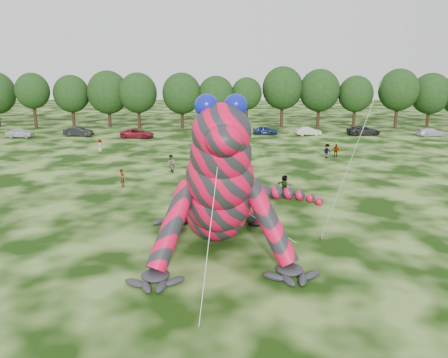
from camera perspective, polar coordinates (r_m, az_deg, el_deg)
ground at (r=22.09m, az=7.66°, el=-14.63°), size 240.00×240.00×0.00m
inflatable_gecko at (r=27.47m, az=-1.20°, el=1.94°), size 17.52×20.20×9.39m
tree_3 at (r=83.14m, az=-23.63°, el=9.36°), size 5.81×5.23×9.44m
tree_4 at (r=82.50m, az=-19.24°, el=9.59°), size 6.22×5.60×9.06m
tree_5 at (r=80.32m, az=-14.86°, el=10.06°), size 7.16×6.44×9.80m
tree_6 at (r=77.40m, az=-11.13°, el=10.00°), size 6.52×5.86×9.49m
tree_7 at (r=76.45m, az=-5.52°, el=10.15°), size 6.68×6.01×9.48m
tree_8 at (r=76.32m, az=-1.05°, el=10.00°), size 6.14×5.53×8.94m
tree_9 at (r=76.78m, az=2.96°, el=9.91°), size 5.27×4.74×8.68m
tree_10 at (r=78.51m, az=7.62°, el=10.58°), size 7.09×6.38×10.50m
tree_11 at (r=79.24m, az=12.31°, el=10.26°), size 7.01×6.31×10.07m
tree_12 at (r=80.38m, az=16.76°, el=9.64°), size 5.99×5.39×8.97m
tree_13 at (r=82.08m, az=21.75°, el=9.73°), size 6.83×6.15×10.13m
tree_14 at (r=86.06m, az=25.31°, el=9.31°), size 6.82×6.14×9.40m
car_0 at (r=73.55m, az=-25.11°, el=5.47°), size 4.14×1.85×1.38m
car_1 at (r=71.41m, az=-18.49°, el=5.90°), size 4.60×2.08×1.46m
car_2 at (r=67.50m, az=-11.26°, el=5.87°), size 5.23×2.82×1.39m
car_3 at (r=68.24m, az=-1.12°, el=6.24°), size 5.02×2.80×1.38m
car_4 at (r=69.87m, az=5.40°, el=6.36°), size 3.96×1.70×1.33m
car_5 at (r=70.09m, az=10.98°, el=6.16°), size 4.06×1.82×1.29m
car_6 at (r=72.38m, az=17.80°, el=6.05°), size 5.44×3.04×1.44m
car_7 at (r=74.97m, az=25.44°, el=5.55°), size 4.55×2.17×1.28m
spectator_5 at (r=37.18m, az=7.90°, el=-0.83°), size 1.65×1.40×1.78m
spectator_4 at (r=57.43m, az=-15.91°, el=4.21°), size 0.98×0.90×1.68m
spectator_3 at (r=53.94m, az=14.42°, el=3.60°), size 1.00×0.73×1.58m
spectator_1 at (r=44.94m, az=-6.94°, el=1.98°), size 1.07×1.14×1.87m
spectator_0 at (r=40.51m, az=-13.11°, el=0.12°), size 0.44×0.63×1.64m
spectator_2 at (r=53.05m, az=13.31°, el=3.57°), size 1.28×1.17×1.72m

